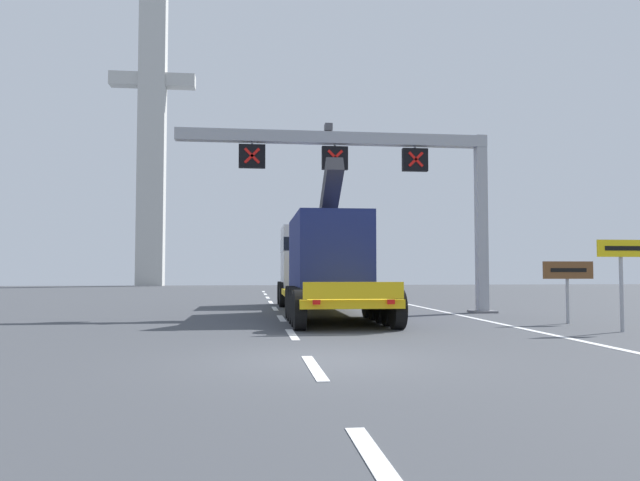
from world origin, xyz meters
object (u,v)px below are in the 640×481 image
Objects in this scene: overhead_lane_gantry at (377,167)px; bridge_pylon_distant at (152,116)px; exit_sign_yellow at (622,263)px; heavy_haul_truck_yellow at (320,261)px; tourist_info_sign_brown at (568,276)px.

bridge_pylon_distant reaches higher than overhead_lane_gantry.
bridge_pylon_distant is (-20.27, 50.49, 16.39)m from exit_sign_yellow.
exit_sign_yellow is at bearing -68.12° from bridge_pylon_distant.
overhead_lane_gantry is 9.72m from exit_sign_yellow.
overhead_lane_gantry is 4.99× the size of exit_sign_yellow.
exit_sign_yellow is 56.82m from bridge_pylon_distant.
overhead_lane_gantry reaches higher than heavy_haul_truck_yellow.
exit_sign_yellow is (4.99, -7.46, -3.74)m from overhead_lane_gantry.
overhead_lane_gantry is at bearing -33.15° from heavy_haul_truck_yellow.
heavy_haul_truck_yellow is at bearing 137.90° from tourist_info_sign_brown.
exit_sign_yellow is at bearing -56.22° from overhead_lane_gantry.
tourist_info_sign_brown is 0.05× the size of bridge_pylon_distant.
bridge_pylon_distant reaches higher than exit_sign_yellow.
overhead_lane_gantry is at bearing -70.44° from bridge_pylon_distant.
tourist_info_sign_brown is at bearing -45.23° from overhead_lane_gantry.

